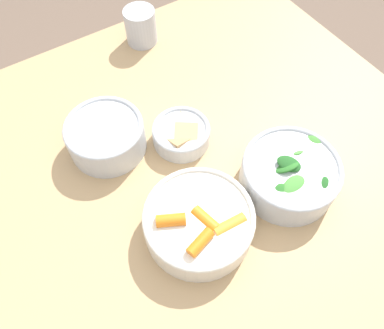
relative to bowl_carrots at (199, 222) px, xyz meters
name	(u,v)px	position (x,y,z in m)	size (l,w,h in m)	color
ground_plane	(198,287)	(0.07, -0.06, -0.79)	(10.00, 10.00, 0.00)	brown
dining_table	(203,212)	(0.07, -0.06, -0.15)	(1.03, 1.02, 0.76)	tan
bowl_carrots	(199,222)	(0.00, 0.00, 0.00)	(0.19, 0.19, 0.07)	silver
bowl_greens	(290,174)	(-0.01, -0.19, 0.00)	(0.18, 0.18, 0.08)	silver
bowl_beans_hotdog	(106,137)	(0.25, 0.05, 0.00)	(0.15, 0.15, 0.07)	silver
bowl_cookies	(181,133)	(0.18, -0.08, -0.01)	(0.12, 0.12, 0.04)	silver
cup	(141,26)	(0.49, -0.16, 0.01)	(0.07, 0.07, 0.08)	#B2B7C1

